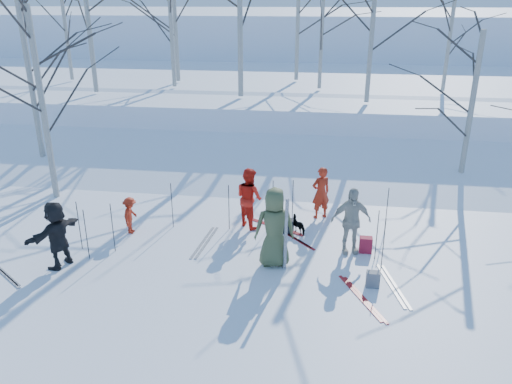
# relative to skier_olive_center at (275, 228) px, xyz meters

# --- Properties ---
(ground) EXTENTS (120.00, 120.00, 0.00)m
(ground) POSITION_rel_skier_olive_center_xyz_m (-0.66, 0.01, -1.00)
(ground) COLOR white
(ground) RESTS_ON ground
(snow_ramp) EXTENTS (70.00, 9.49, 4.12)m
(snow_ramp) POSITION_rel_skier_olive_center_xyz_m (-0.66, 7.01, -0.85)
(snow_ramp) COLOR white
(snow_ramp) RESTS_ON ground
(snow_plateau) EXTENTS (70.00, 18.00, 2.20)m
(snow_plateau) POSITION_rel_skier_olive_center_xyz_m (-0.66, 17.01, -0.00)
(snow_plateau) COLOR white
(snow_plateau) RESTS_ON ground
(far_hill) EXTENTS (90.00, 30.00, 6.00)m
(far_hill) POSITION_rel_skier_olive_center_xyz_m (-0.66, 38.01, 1.00)
(far_hill) COLOR white
(far_hill) RESTS_ON ground
(skier_olive_center) EXTENTS (1.08, 0.81, 2.00)m
(skier_olive_center) POSITION_rel_skier_olive_center_xyz_m (0.00, 0.00, 0.00)
(skier_olive_center) COLOR #465130
(skier_olive_center) RESTS_ON ground
(skier_red_north) EXTENTS (0.69, 0.61, 1.59)m
(skier_red_north) POSITION_rel_skier_olive_center_xyz_m (1.06, 2.99, -0.21)
(skier_red_north) COLOR #AB230F
(skier_red_north) RESTS_ON ground
(skier_redor_behind) EXTENTS (1.07, 1.06, 1.74)m
(skier_redor_behind) POSITION_rel_skier_olive_center_xyz_m (-0.95, 2.14, -0.13)
(skier_redor_behind) COLOR red
(skier_redor_behind) RESTS_ON ground
(skier_red_seated) EXTENTS (0.40, 0.68, 1.05)m
(skier_red_seated) POSITION_rel_skier_olive_center_xyz_m (-4.15, 1.22, -0.48)
(skier_red_seated) COLOR #AB230F
(skier_red_seated) RESTS_ON ground
(skier_cream_east) EXTENTS (1.11, 0.65, 1.77)m
(skier_cream_east) POSITION_rel_skier_olive_center_xyz_m (1.85, 0.92, -0.12)
(skier_cream_east) COLOR beige
(skier_cream_east) RESTS_ON ground
(skier_grey_west) EXTENTS (0.99, 1.65, 1.70)m
(skier_grey_west) POSITION_rel_skier_olive_center_xyz_m (-5.18, -0.80, -0.15)
(skier_grey_west) COLOR black
(skier_grey_west) RESTS_ON ground
(dog) EXTENTS (0.60, 0.59, 0.49)m
(dog) POSITION_rel_skier_olive_center_xyz_m (0.50, 1.84, -0.76)
(dog) COLOR black
(dog) RESTS_ON ground
(upright_ski_left) EXTENTS (0.10, 0.17, 1.90)m
(upright_ski_left) POSITION_rel_skier_olive_center_xyz_m (0.30, -0.27, -0.05)
(upright_ski_left) COLOR silver
(upright_ski_left) RESTS_ON ground
(upright_ski_right) EXTENTS (0.14, 0.23, 1.89)m
(upright_ski_right) POSITION_rel_skier_olive_center_xyz_m (0.29, -0.22, -0.05)
(upright_ski_right) COLOR silver
(upright_ski_right) RESTS_ON ground
(ski_pair_a) EXTENTS (1.05, 1.99, 0.02)m
(ski_pair_a) POSITION_rel_skier_olive_center_xyz_m (2.81, -0.63, -0.99)
(ski_pair_a) COLOR silver
(ski_pair_a) RESTS_ON ground
(ski_pair_b) EXTENTS (1.68, 2.06, 0.02)m
(ski_pair_b) POSITION_rel_skier_olive_center_xyz_m (2.08, -1.24, -0.99)
(ski_pair_b) COLOR #AF191B
(ski_pair_b) RESTS_ON ground
(ski_pair_c) EXTENTS (0.53, 1.93, 0.02)m
(ski_pair_c) POSITION_rel_skier_olive_center_xyz_m (-1.98, 0.89, -0.99)
(ski_pair_c) COLOR silver
(ski_pair_c) RESTS_ON ground
(ski_pair_d) EXTENTS (2.00, 2.09, 0.02)m
(ski_pair_d) POSITION_rel_skier_olive_center_xyz_m (-6.42, -1.32, -0.99)
(ski_pair_d) COLOR silver
(ski_pair_d) RESTS_ON ground
(ski_pair_e) EXTENTS (1.80, 2.07, 0.02)m
(ski_pair_e) POSITION_rel_skier_olive_center_xyz_m (-0.23, 2.16, -0.99)
(ski_pair_e) COLOR #AF191B
(ski_pair_e) RESTS_ON ground
(ski_pair_f) EXTENTS (2.09, 2.10, 0.02)m
(ski_pair_f) POSITION_rel_skier_olive_center_xyz_m (0.29, 1.60, -0.99)
(ski_pair_f) COLOR #AF191B
(ski_pair_f) RESTS_ON ground
(ski_pole_a) EXTENTS (0.02, 0.02, 1.34)m
(ski_pole_a) POSITION_rel_skier_olive_center_xyz_m (-4.67, -0.37, -0.33)
(ski_pole_a) COLOR black
(ski_pole_a) RESTS_ON ground
(ski_pole_b) EXTENTS (0.02, 0.02, 1.34)m
(ski_pole_b) POSITION_rel_skier_olive_center_xyz_m (-4.17, 0.09, -0.33)
(ski_pole_b) COLOR black
(ski_pole_b) RESTS_ON ground
(ski_pole_c) EXTENTS (0.02, 0.02, 1.34)m
(ski_pole_c) POSITION_rel_skier_olive_center_xyz_m (-5.08, 0.09, -0.33)
(ski_pole_c) COLOR black
(ski_pole_c) RESTS_ON ground
(ski_pole_d) EXTENTS (0.02, 0.02, 1.34)m
(ski_pole_d) POSITION_rel_skier_olive_center_xyz_m (0.27, 2.46, -0.33)
(ski_pole_d) COLOR black
(ski_pole_d) RESTS_ON ground
(ski_pole_e) EXTENTS (0.02, 0.02, 1.34)m
(ski_pole_e) POSITION_rel_skier_olive_center_xyz_m (2.89, 2.22, -0.33)
(ski_pole_e) COLOR black
(ski_pole_e) RESTS_ON ground
(ski_pole_f) EXTENTS (0.02, 0.02, 1.34)m
(ski_pole_f) POSITION_rel_skier_olive_center_xyz_m (-3.11, 1.73, -0.33)
(ski_pole_f) COLOR black
(ski_pole_f) RESTS_ON ground
(ski_pole_g) EXTENTS (0.02, 0.02, 1.34)m
(ski_pole_g) POSITION_rel_skier_olive_center_xyz_m (2.62, 0.20, -0.33)
(ski_pole_g) COLOR black
(ski_pole_g) RESTS_ON ground
(ski_pole_h) EXTENTS (0.02, 0.02, 1.34)m
(ski_pole_h) POSITION_rel_skier_olive_center_xyz_m (2.50, 0.62, -0.33)
(ski_pole_h) COLOR black
(ski_pole_h) RESTS_ON ground
(ski_pole_i) EXTENTS (0.02, 0.02, 1.34)m
(ski_pole_i) POSITION_rel_skier_olive_center_xyz_m (-1.48, 1.81, -0.33)
(ski_pole_i) COLOR black
(ski_pole_i) RESTS_ON ground
(ski_pole_j) EXTENTS (0.02, 0.02, 1.34)m
(ski_pole_j) POSITION_rel_skier_olive_center_xyz_m (-0.29, 2.35, -0.33)
(ski_pole_j) COLOR black
(ski_pole_j) RESTS_ON ground
(backpack_red) EXTENTS (0.32, 0.22, 0.42)m
(backpack_red) POSITION_rel_skier_olive_center_xyz_m (2.28, 0.96, -0.79)
(backpack_red) COLOR maroon
(backpack_red) RESTS_ON ground
(backpack_grey) EXTENTS (0.30, 0.20, 0.38)m
(backpack_grey) POSITION_rel_skier_olive_center_xyz_m (2.34, -0.71, -0.81)
(backpack_grey) COLOR slate
(backpack_grey) RESTS_ON ground
(backpack_dark) EXTENTS (0.34, 0.24, 0.40)m
(backpack_dark) POSITION_rel_skier_olive_center_xyz_m (0.17, 1.82, -0.80)
(backpack_dark) COLOR black
(backpack_dark) RESTS_ON ground
(birch_plateau_a) EXTENTS (4.08, 4.08, 4.97)m
(birch_plateau_a) POSITION_rel_skier_olive_center_xyz_m (-11.96, 13.64, 3.68)
(birch_plateau_a) COLOR silver
(birch_plateau_a) RESTS_ON snow_plateau
(birch_plateau_b) EXTENTS (5.02, 5.02, 6.31)m
(birch_plateau_b) POSITION_rel_skier_olive_center_xyz_m (-0.52, 15.21, 4.35)
(birch_plateau_b) COLOR silver
(birch_plateau_b) RESTS_ON snow_plateau
(birch_plateau_d) EXTENTS (4.58, 4.58, 5.69)m
(birch_plateau_d) POSITION_rel_skier_olive_center_xyz_m (2.69, 9.79, 4.04)
(birch_plateau_d) COLOR silver
(birch_plateau_d) RESTS_ON snow_plateau
(birch_plateau_e) EXTENTS (4.46, 4.46, 5.51)m
(birch_plateau_e) POSITION_rel_skier_olive_center_xyz_m (-6.13, 12.37, 3.95)
(birch_plateau_e) COLOR silver
(birch_plateau_e) RESTS_ON snow_plateau
(birch_plateau_f) EXTENTS (3.59, 3.59, 4.27)m
(birch_plateau_f) POSITION_rel_skier_olive_center_xyz_m (6.26, 12.78, 3.33)
(birch_plateau_f) COLOR silver
(birch_plateau_f) RESTS_ON snow_plateau
(birch_plateau_g) EXTENTS (5.87, 5.87, 7.52)m
(birch_plateau_g) POSITION_rel_skier_olive_center_xyz_m (-2.58, 10.36, 4.96)
(birch_plateau_g) COLOR silver
(birch_plateau_g) RESTS_ON snow_plateau
(birch_plateau_h) EXTENTS (5.31, 5.31, 6.72)m
(birch_plateau_h) POSITION_rel_skier_olive_center_xyz_m (-9.18, 10.47, 4.56)
(birch_plateau_h) COLOR silver
(birch_plateau_h) RESTS_ON snow_plateau
(birch_plateau_j) EXTENTS (3.89, 3.89, 4.70)m
(birch_plateau_j) POSITION_rel_skier_olive_center_xyz_m (0.72, 12.78, 3.55)
(birch_plateau_j) COLOR silver
(birch_plateau_j) RESTS_ON snow_plateau
(birch_plateau_k) EXTENTS (4.91, 4.91, 6.16)m
(birch_plateau_k) POSITION_rel_skier_olive_center_xyz_m (-6.42, 14.02, 4.28)
(birch_plateau_k) COLOR silver
(birch_plateau_k) RESTS_ON snow_plateau
(birch_edge_a) EXTENTS (4.80, 4.80, 6.00)m
(birch_edge_a) POSITION_rel_skier_olive_center_xyz_m (-7.63, 3.45, 2.00)
(birch_edge_a) COLOR silver
(birch_edge_a) RESTS_ON ground
(birch_edge_d) EXTENTS (5.25, 5.25, 6.64)m
(birch_edge_d) POSITION_rel_skier_olive_center_xyz_m (-9.46, 5.95, 2.32)
(birch_edge_d) COLOR silver
(birch_edge_d) RESTS_ON ground
(birch_edge_e) EXTENTS (4.28, 4.28, 5.25)m
(birch_edge_e) POSITION_rel_skier_olive_center_xyz_m (5.77, 6.10, 1.62)
(birch_edge_e) COLOR silver
(birch_edge_e) RESTS_ON ground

